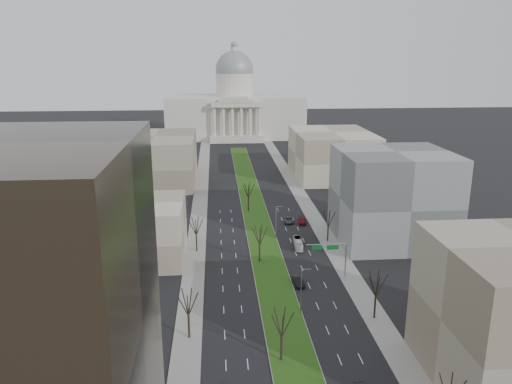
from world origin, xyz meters
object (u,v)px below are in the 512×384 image
car_grey_far (289,220)px  car_red (302,221)px  car_black (298,281)px  box_van (298,243)px

car_grey_far → car_red: bearing=-10.4°
car_black → car_grey_far: car_black is taller
car_red → car_grey_far: car_red is taller
car_red → box_van: bearing=-95.5°
box_van → car_red: bearing=80.3°
car_black → box_van: bearing=75.6°
car_red → car_grey_far: size_ratio=0.97×
car_black → car_grey_far: 41.29m
car_red → box_van: 19.08m
car_black → car_red: size_ratio=0.95×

